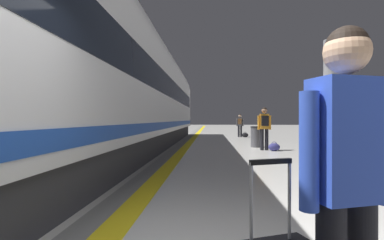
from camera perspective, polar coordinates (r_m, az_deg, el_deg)
The scene contains 10 objects.
safety_line_strip at distance 12.00m, azimuth -1.41°, elevation -5.65°, with size 0.36×80.00×0.01m, color yellow.
tactile_edge_band at distance 12.02m, azimuth -2.72°, elevation -5.64°, with size 0.51×80.00×0.01m, color slate.
high_speed_train at distance 10.50m, azimuth -13.41°, elevation 7.16°, with size 2.94×26.72×4.97m.
traveller_foreground at distance 1.56m, azimuth 28.95°, elevation -9.08°, with size 0.50×0.29×1.67m.
passenger_near at distance 11.36m, azimuth 14.52°, elevation -0.94°, with size 0.53×0.33×1.69m.
duffel_bag_near at distance 11.24m, azimuth 16.36°, elevation -5.29°, with size 0.44×0.26×0.36m.
passenger_mid at distance 19.46m, azimuth 9.72°, elevation -0.69°, with size 0.48×0.34×1.57m.
duffel_bag_mid at distance 19.32m, azimuth 10.73°, elevation -3.01°, with size 0.44×0.26×0.36m.
platform_pillar at distance 9.42m, azimuth 26.46°, elevation 3.22°, with size 0.56×0.56×3.60m.
waste_bin at distance 12.55m, azimuth 12.87°, elevation -3.32°, with size 0.46×0.46×0.91m.
Camera 1 is at (0.17, -1.89, 1.22)m, focal length 26.23 mm.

